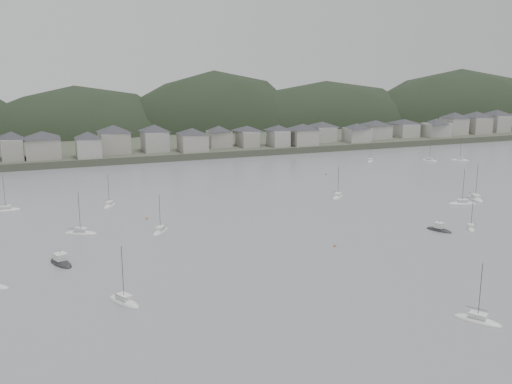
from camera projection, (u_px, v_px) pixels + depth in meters
name	position (u px, v px, depth m)	size (l,w,h in m)	color
ground	(420.00, 317.00, 97.22)	(900.00, 900.00, 0.00)	slate
far_shore_land	(127.00, 129.00, 364.61)	(900.00, 250.00, 3.00)	#383D2D
forested_ridge	(144.00, 154.00, 345.89)	(851.55, 103.94, 102.57)	black
waterfront_town	(271.00, 133.00, 279.93)	(451.48, 28.46, 12.92)	#99968C
sailboat_lead	(6.00, 210.00, 167.00)	(8.40, 2.94, 11.38)	silver
moored_fleet	(283.00, 218.00, 158.24)	(254.54, 158.94, 12.77)	silver
motor_launch_near	(439.00, 229.00, 147.26)	(4.98, 7.30, 3.66)	black
motor_launch_far	(61.00, 262.00, 122.86)	(5.72, 8.81, 3.97)	black
mooring_buoys	(312.00, 213.00, 164.35)	(176.89, 121.29, 0.70)	#B26A3B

